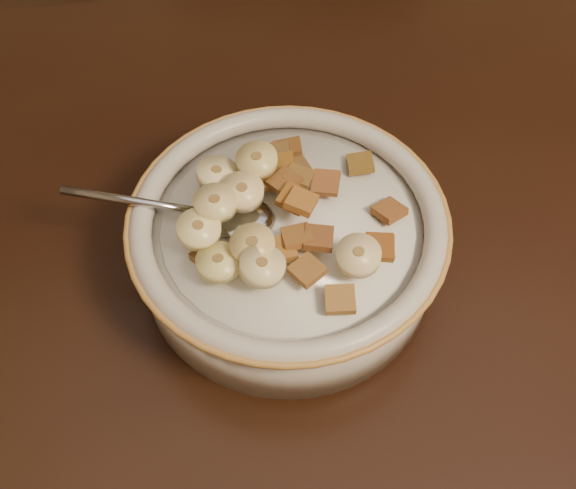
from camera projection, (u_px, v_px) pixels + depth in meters
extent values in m
cube|color=black|center=(314.00, 118.00, 1.03)|extent=(0.53, 0.53, 0.93)
cylinder|color=beige|center=(288.00, 247.00, 0.50)|extent=(0.23, 0.23, 0.05)
cylinder|color=silver|center=(288.00, 225.00, 0.48)|extent=(0.19, 0.19, 0.00)
ellipsoid|color=#9AA0A7|center=(239.00, 218.00, 0.47)|extent=(0.06, 0.05, 0.01)
cube|color=brown|center=(340.00, 299.00, 0.43)|extent=(0.02, 0.02, 0.01)
cube|color=brown|center=(280.00, 250.00, 0.44)|extent=(0.02, 0.02, 0.01)
cube|color=brown|center=(380.00, 247.00, 0.46)|extent=(0.02, 0.02, 0.01)
cube|color=brown|center=(380.00, 247.00, 0.45)|extent=(0.02, 0.02, 0.01)
cube|color=brown|center=(389.00, 211.00, 0.47)|extent=(0.03, 0.03, 0.01)
cube|color=#8C5A18|center=(281.00, 164.00, 0.49)|extent=(0.02, 0.02, 0.01)
cube|color=brown|center=(299.00, 177.00, 0.48)|extent=(0.03, 0.03, 0.01)
cube|color=brown|center=(289.00, 148.00, 0.51)|extent=(0.02, 0.02, 0.01)
cube|color=olive|center=(360.00, 163.00, 0.50)|extent=(0.02, 0.02, 0.01)
cube|color=#9D5F1F|center=(215.00, 178.00, 0.50)|extent=(0.02, 0.02, 0.01)
cube|color=brown|center=(278.00, 155.00, 0.50)|extent=(0.02, 0.02, 0.01)
cube|color=#945C24|center=(258.00, 178.00, 0.48)|extent=(0.02, 0.02, 0.01)
cube|color=brown|center=(319.00, 238.00, 0.45)|extent=(0.02, 0.02, 0.01)
cube|color=brown|center=(209.00, 256.00, 0.45)|extent=(0.03, 0.03, 0.01)
cube|color=brown|center=(294.00, 199.00, 0.46)|extent=(0.03, 0.03, 0.01)
cube|color=brown|center=(297.00, 237.00, 0.45)|extent=(0.02, 0.02, 0.01)
cube|color=brown|center=(275.00, 155.00, 0.51)|extent=(0.03, 0.03, 0.01)
cube|color=brown|center=(326.00, 183.00, 0.48)|extent=(0.03, 0.03, 0.01)
cube|color=#955926|center=(301.00, 202.00, 0.45)|extent=(0.03, 0.03, 0.01)
cube|color=brown|center=(296.00, 168.00, 0.49)|extent=(0.02, 0.02, 0.01)
cube|color=brown|center=(285.00, 182.00, 0.47)|extent=(0.03, 0.03, 0.01)
cube|color=brown|center=(250.00, 172.00, 0.49)|extent=(0.02, 0.02, 0.01)
cube|color=olive|center=(307.00, 270.00, 0.44)|extent=(0.03, 0.03, 0.01)
cylinder|color=#CDC270|center=(219.00, 262.00, 0.43)|extent=(0.04, 0.04, 0.01)
cylinder|color=#FCF0A7|center=(217.00, 174.00, 0.48)|extent=(0.04, 0.04, 0.02)
cylinder|color=#FDEC99|center=(215.00, 203.00, 0.45)|extent=(0.04, 0.04, 0.01)
cylinder|color=beige|center=(242.00, 192.00, 0.46)|extent=(0.04, 0.04, 0.01)
cylinder|color=beige|center=(262.00, 266.00, 0.43)|extent=(0.04, 0.04, 0.01)
cylinder|color=#EFD784|center=(199.00, 229.00, 0.44)|extent=(0.04, 0.04, 0.01)
cylinder|color=#E1C575|center=(253.00, 245.00, 0.43)|extent=(0.04, 0.04, 0.01)
cylinder|color=beige|center=(358.00, 256.00, 0.43)|extent=(0.04, 0.04, 0.01)
cylinder|color=#EEDF79|center=(257.00, 160.00, 0.47)|extent=(0.03, 0.03, 0.01)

